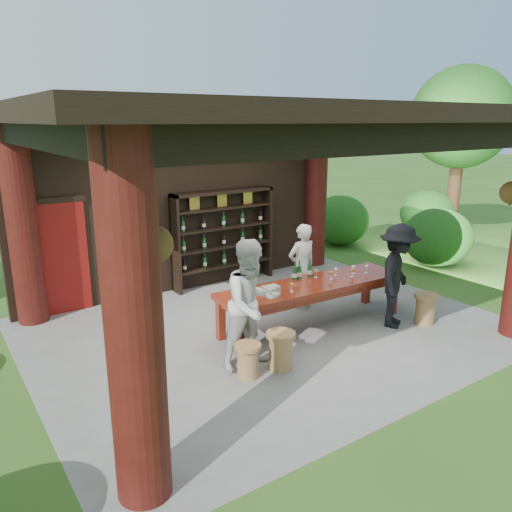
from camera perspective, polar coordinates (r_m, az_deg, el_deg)
ground at (r=8.34m, az=1.57°, el=-8.25°), size 90.00×90.00×0.00m
pavilion at (r=8.08m, az=-0.19°, el=6.76°), size 7.50×6.00×3.60m
wine_shelf at (r=10.29m, az=-3.70°, el=2.11°), size 2.23×0.34×1.97m
tasting_table at (r=8.27m, az=6.49°, el=-3.85°), size 3.36×0.99×0.75m
stool_near_left at (r=6.97m, az=2.83°, el=-10.62°), size 0.41×0.41×0.53m
stool_near_right at (r=8.88m, az=18.78°, el=-5.66°), size 0.40×0.40×0.52m
stool_far_left at (r=6.77m, az=-0.93°, el=-11.77°), size 0.36×0.36×0.47m
host at (r=8.98m, az=5.24°, el=-1.23°), size 0.58×0.39×1.57m
guest_woman at (r=6.82m, az=-0.48°, el=-5.53°), size 0.90×0.72×1.81m
guest_man at (r=8.47m, az=15.88°, el=-2.21°), size 1.29×1.13×1.73m
table_bottles at (r=8.40m, az=5.21°, el=-1.54°), size 0.40×0.08×0.31m
table_glasses at (r=8.39m, az=8.29°, el=-2.24°), size 2.14×0.40×0.15m
napkin_basket at (r=7.61m, az=1.68°, el=-3.97°), size 0.27×0.19×0.14m
shrubs at (r=10.22m, az=8.91°, el=-0.64°), size 15.33×7.67×1.36m
trees at (r=10.70m, az=14.98°, el=14.99°), size 22.08×9.96×4.80m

